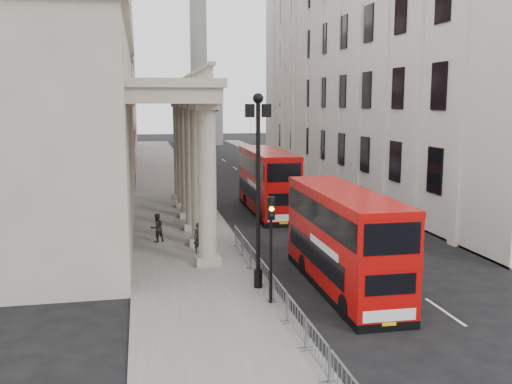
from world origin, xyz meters
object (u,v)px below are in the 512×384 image
pedestrian_c (196,211)px  lamp_post_north (191,135)px  bus_near (343,238)px  pedestrian_b (157,228)px  lamp_post_south (258,178)px  bus_far (267,180)px  monument_column (199,60)px  pedestrian_a (199,238)px  traffic_light (271,230)px  lamp_post_mid (211,148)px

pedestrian_c → lamp_post_north: bearing=89.2°
bus_near → pedestrian_b: bearing=129.5°
lamp_post_south → bus_far: (4.23, 17.11, -2.51)m
lamp_post_north → pedestrian_c: (-1.43, -18.92, -3.84)m
monument_column → pedestrian_b: size_ratio=32.73×
pedestrian_b → lamp_post_north: bearing=-130.7°
bus_far → pedestrian_a: bearing=-118.4°
traffic_light → pedestrian_c: bearing=95.8°
lamp_post_south → traffic_light: (0.10, -2.02, -1.80)m
traffic_light → lamp_post_north: bearing=90.2°
lamp_post_mid → pedestrian_c: (-1.43, -2.92, -3.84)m
monument_column → pedestrian_a: 83.65m
pedestrian_c → lamp_post_south: bearing=-80.2°
lamp_post_south → lamp_post_north: same height
lamp_post_mid → bus_near: (3.68, -16.46, -2.65)m
lamp_post_north → bus_far: size_ratio=0.78×
traffic_light → bus_near: bearing=23.5°
lamp_post_mid → bus_far: (4.23, 1.11, -2.51)m
traffic_light → pedestrian_c: traffic_light is taller
lamp_post_south → lamp_post_mid: same height
lamp_post_north → pedestrian_b: (-4.04, -22.88, -3.96)m
lamp_post_mid → bus_far: size_ratio=0.78×
pedestrian_c → bus_near: bearing=-65.8°
traffic_light → bus_far: 19.58m
monument_column → lamp_post_south: size_ratio=6.51×
bus_near → pedestrian_a: 8.76m
lamp_post_mid → pedestrian_a: bearing=-101.0°
lamp_post_mid → bus_near: size_ratio=0.83×
monument_column → traffic_light: bearing=-94.1°
lamp_post_north → bus_near: lamp_post_north is taller
lamp_post_mid → lamp_post_north: 16.00m
lamp_post_north → bus_near: bearing=-83.5°
monument_column → lamp_post_north: size_ratio=6.51×
monument_column → lamp_post_north: bearing=-96.7°
traffic_light → pedestrian_c: (-1.53, 15.09, -2.03)m
lamp_post_south → traffic_light: 2.71m
monument_column → lamp_post_south: monument_column is taller
bus_near → traffic_light: bearing=-155.8°
bus_near → lamp_post_north: bearing=97.2°
bus_far → pedestrian_c: bus_far is taller
monument_column → pedestrian_a: (-8.52, -81.85, -15.03)m
lamp_post_north → traffic_light: bearing=-89.8°
lamp_post_north → bus_far: (4.23, -14.89, -2.51)m
lamp_post_mid → pedestrian_b: 8.90m
lamp_post_north → pedestrian_a: bearing=-94.2°
lamp_post_mid → pedestrian_a: lamp_post_mid is taller
traffic_light → pedestrian_a: traffic_light is taller
monument_column → lamp_post_mid: (-6.60, -72.00, -11.07)m
monument_column → pedestrian_a: monument_column is taller
pedestrian_c → pedestrian_a: bearing=-90.5°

